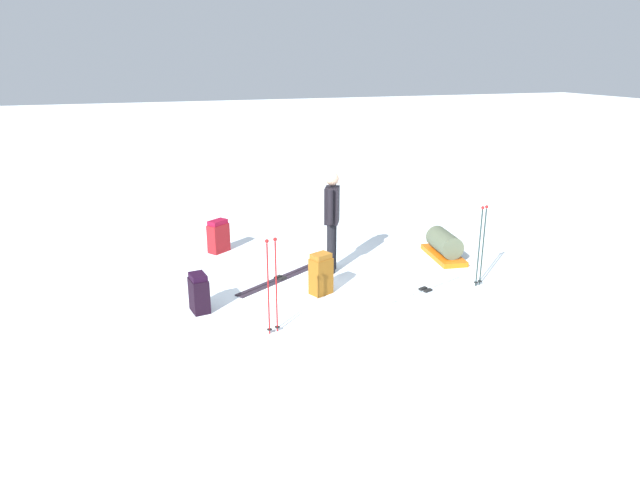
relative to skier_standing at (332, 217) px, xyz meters
name	(u,v)px	position (x,y,z in m)	size (l,w,h in m)	color
ground_plane	(320,281)	(0.34, 0.37, -0.95)	(80.00, 80.00, 0.00)	white
skier_standing	(332,217)	(0.00, 0.00, 0.00)	(0.35, 0.52, 1.70)	black
ski_pair_near	(425,291)	(-1.07, 1.32, -0.94)	(1.71, 0.78, 0.05)	silver
ski_pair_far	(280,279)	(0.93, 0.11, -0.94)	(1.65, 1.11, 0.05)	#261D28
backpack_large_dark	(199,293)	(2.33, 0.89, -0.68)	(0.27, 0.36, 0.57)	black
backpack_bright	(321,274)	(0.49, 0.86, -0.64)	(0.38, 0.34, 0.65)	brown
backpack_small_spare	(218,236)	(1.64, -1.61, -0.66)	(0.44, 0.40, 0.61)	maroon
ski_poles_planted_near	(272,281)	(1.50, 1.87, -0.23)	(0.19, 0.10, 1.31)	maroon
ski_poles_planted_far	(482,242)	(-1.98, 1.36, -0.23)	(0.16, 0.10, 1.31)	black
gear_sled	(444,246)	(-2.15, 0.04, -0.73)	(0.60, 1.18, 0.49)	orange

